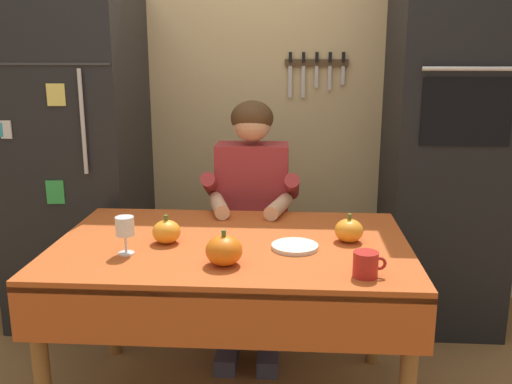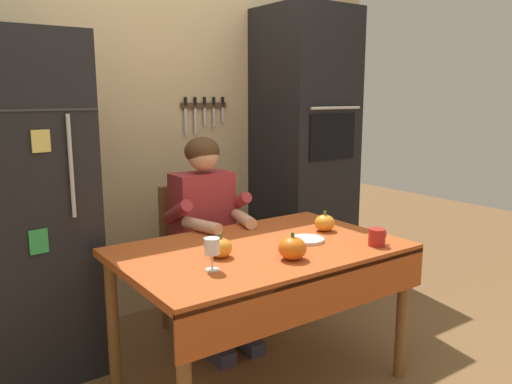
{
  "view_description": "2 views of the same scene",
  "coord_description": "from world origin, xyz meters",
  "px_view_note": "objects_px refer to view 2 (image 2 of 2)",
  "views": [
    {
      "loc": [
        0.24,
        -2.03,
        1.48
      ],
      "look_at": [
        0.08,
        0.29,
        0.9
      ],
      "focal_mm": 39.65,
      "sensor_mm": 36.0,
      "label": 1
    },
    {
      "loc": [
        -1.44,
        -1.89,
        1.49
      ],
      "look_at": [
        0.1,
        0.28,
        0.98
      ],
      "focal_mm": 35.77,
      "sensor_mm": 36.0,
      "label": 2
    }
  ],
  "objects_px": {
    "chair_behind_person": "(194,251)",
    "coffee_mug": "(377,237)",
    "wine_glass": "(212,248)",
    "pumpkin_medium": "(293,248)",
    "refrigerator": "(18,209)",
    "wall_oven": "(304,154)",
    "pumpkin_large": "(220,248)",
    "pumpkin_small": "(325,223)",
    "serving_tray": "(307,240)",
    "dining_table": "(263,263)",
    "seated_person": "(208,223)"
  },
  "relations": [
    {
      "from": "dining_table",
      "to": "pumpkin_large",
      "type": "height_order",
      "value": "pumpkin_large"
    },
    {
      "from": "seated_person",
      "to": "serving_tray",
      "type": "relative_size",
      "value": 6.89
    },
    {
      "from": "pumpkin_medium",
      "to": "serving_tray",
      "type": "xyz_separation_m",
      "value": [
        0.25,
        0.19,
        -0.05
      ]
    },
    {
      "from": "seated_person",
      "to": "pumpkin_large",
      "type": "distance_m",
      "value": 0.68
    },
    {
      "from": "refrigerator",
      "to": "wine_glass",
      "type": "relative_size",
      "value": 12.44
    },
    {
      "from": "dining_table",
      "to": "serving_tray",
      "type": "height_order",
      "value": "serving_tray"
    },
    {
      "from": "seated_person",
      "to": "pumpkin_medium",
      "type": "relative_size",
      "value": 9.47
    },
    {
      "from": "wall_oven",
      "to": "dining_table",
      "type": "distance_m",
      "value": 1.45
    },
    {
      "from": "wine_glass",
      "to": "pumpkin_medium",
      "type": "relative_size",
      "value": 1.1
    },
    {
      "from": "chair_behind_person",
      "to": "refrigerator",
      "type": "bearing_deg",
      "value": 174.75
    },
    {
      "from": "refrigerator",
      "to": "coffee_mug",
      "type": "relative_size",
      "value": 16.0
    },
    {
      "from": "wall_oven",
      "to": "pumpkin_medium",
      "type": "distance_m",
      "value": 1.58
    },
    {
      "from": "chair_behind_person",
      "to": "serving_tray",
      "type": "height_order",
      "value": "chair_behind_person"
    },
    {
      "from": "wine_glass",
      "to": "serving_tray",
      "type": "xyz_separation_m",
      "value": [
        0.63,
        0.1,
        -0.09
      ]
    },
    {
      "from": "chair_behind_person",
      "to": "seated_person",
      "type": "xyz_separation_m",
      "value": [
        -0.0,
        -0.19,
        0.23
      ]
    },
    {
      "from": "chair_behind_person",
      "to": "pumpkin_medium",
      "type": "height_order",
      "value": "chair_behind_person"
    },
    {
      "from": "wine_glass",
      "to": "pumpkin_medium",
      "type": "xyz_separation_m",
      "value": [
        0.38,
        -0.08,
        -0.05
      ]
    },
    {
      "from": "wall_oven",
      "to": "pumpkin_medium",
      "type": "xyz_separation_m",
      "value": [
        -1.05,
        -1.15,
        -0.26
      ]
    },
    {
      "from": "coffee_mug",
      "to": "pumpkin_large",
      "type": "height_order",
      "value": "pumpkin_large"
    },
    {
      "from": "wall_oven",
      "to": "wine_glass",
      "type": "distance_m",
      "value": 1.8
    },
    {
      "from": "wall_oven",
      "to": "wine_glass",
      "type": "relative_size",
      "value": 14.51
    },
    {
      "from": "chair_behind_person",
      "to": "coffee_mug",
      "type": "relative_size",
      "value": 8.27
    },
    {
      "from": "seated_person",
      "to": "pumpkin_small",
      "type": "xyz_separation_m",
      "value": [
        0.43,
        -0.55,
        0.05
      ]
    },
    {
      "from": "seated_person",
      "to": "pumpkin_medium",
      "type": "xyz_separation_m",
      "value": [
        -0.03,
        -0.83,
        0.06
      ]
    },
    {
      "from": "wine_glass",
      "to": "pumpkin_large",
      "type": "relative_size",
      "value": 1.26
    },
    {
      "from": "wine_glass",
      "to": "pumpkin_small",
      "type": "relative_size",
      "value": 1.27
    },
    {
      "from": "wine_glass",
      "to": "pumpkin_medium",
      "type": "height_order",
      "value": "wine_glass"
    },
    {
      "from": "chair_behind_person",
      "to": "seated_person",
      "type": "distance_m",
      "value": 0.29
    },
    {
      "from": "refrigerator",
      "to": "coffee_mug",
      "type": "xyz_separation_m",
      "value": [
        1.44,
        -1.19,
        -0.12
      ]
    },
    {
      "from": "dining_table",
      "to": "pumpkin_large",
      "type": "relative_size",
      "value": 12.24
    },
    {
      "from": "dining_table",
      "to": "chair_behind_person",
      "type": "height_order",
      "value": "chair_behind_person"
    },
    {
      "from": "refrigerator",
      "to": "chair_behind_person",
      "type": "bearing_deg",
      "value": -5.25
    },
    {
      "from": "wall_oven",
      "to": "pumpkin_small",
      "type": "relative_size",
      "value": 18.41
    },
    {
      "from": "wall_oven",
      "to": "pumpkin_medium",
      "type": "height_order",
      "value": "wall_oven"
    },
    {
      "from": "refrigerator",
      "to": "pumpkin_small",
      "type": "xyz_separation_m",
      "value": [
        1.41,
        -0.83,
        -0.11
      ]
    },
    {
      "from": "pumpkin_small",
      "to": "wine_glass",
      "type": "bearing_deg",
      "value": -166.73
    },
    {
      "from": "wall_oven",
      "to": "chair_behind_person",
      "type": "xyz_separation_m",
      "value": [
        -1.01,
        -0.13,
        -0.54
      ]
    },
    {
      "from": "pumpkin_large",
      "to": "chair_behind_person",
      "type": "bearing_deg",
      "value": 70.11
    },
    {
      "from": "serving_tray",
      "to": "pumpkin_large",
      "type": "bearing_deg",
      "value": 176.3
    },
    {
      "from": "chair_behind_person",
      "to": "pumpkin_small",
      "type": "distance_m",
      "value": 0.9
    },
    {
      "from": "chair_behind_person",
      "to": "pumpkin_small",
      "type": "relative_size",
      "value": 8.15
    },
    {
      "from": "serving_tray",
      "to": "pumpkin_medium",
      "type": "bearing_deg",
      "value": -142.78
    },
    {
      "from": "pumpkin_small",
      "to": "dining_table",
      "type": "bearing_deg",
      "value": -173.29
    },
    {
      "from": "dining_table",
      "to": "seated_person",
      "type": "distance_m",
      "value": 0.61
    },
    {
      "from": "dining_table",
      "to": "chair_behind_person",
      "type": "bearing_deg",
      "value": 87.44
    },
    {
      "from": "refrigerator",
      "to": "chair_behind_person",
      "type": "xyz_separation_m",
      "value": [
        0.99,
        -0.09,
        -0.39
      ]
    },
    {
      "from": "pumpkin_small",
      "to": "coffee_mug",
      "type": "bearing_deg",
      "value": -86.26
    },
    {
      "from": "chair_behind_person",
      "to": "wall_oven",
      "type": "bearing_deg",
      "value": 7.31
    },
    {
      "from": "wall_oven",
      "to": "pumpkin_large",
      "type": "height_order",
      "value": "wall_oven"
    },
    {
      "from": "chair_behind_person",
      "to": "pumpkin_small",
      "type": "xyz_separation_m",
      "value": [
        0.43,
        -0.74,
        0.27
      ]
    }
  ]
}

